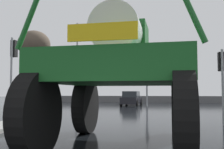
{
  "coord_description": "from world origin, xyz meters",
  "views": [
    {
      "loc": [
        1.37,
        -2.27,
        1.43
      ],
      "look_at": [
        -0.11,
        6.45,
        2.01
      ],
      "focal_mm": 43.63,
      "sensor_mm": 36.0,
      "label": 1
    }
  ],
  "objects_px": {
    "sedan_ahead": "(131,99)",
    "bare_tree_left": "(34,45)",
    "traffic_signal_far_right": "(147,83)",
    "traffic_signal_far_left": "(147,79)",
    "streetlight_far_left": "(78,59)",
    "traffic_signal_near_left": "(13,60)",
    "traffic_signal_near_right": "(222,70)",
    "oversize_sprayer": "(121,76)"
  },
  "relations": [
    {
      "from": "sedan_ahead",
      "to": "bare_tree_left",
      "type": "xyz_separation_m",
      "value": [
        -8.66,
        -5.8,
        5.14
      ]
    },
    {
      "from": "sedan_ahead",
      "to": "traffic_signal_far_right",
      "type": "relative_size",
      "value": 1.32
    },
    {
      "from": "traffic_signal_far_left",
      "to": "streetlight_far_left",
      "type": "xyz_separation_m",
      "value": [
        -7.88,
        2.07,
        2.47
      ]
    },
    {
      "from": "traffic_signal_far_left",
      "to": "bare_tree_left",
      "type": "height_order",
      "value": "bare_tree_left"
    },
    {
      "from": "traffic_signal_near_left",
      "to": "traffic_signal_far_left",
      "type": "bearing_deg",
      "value": 68.23
    },
    {
      "from": "streetlight_far_left",
      "to": "traffic_signal_near_right",
      "type": "bearing_deg",
      "value": -55.87
    },
    {
      "from": "bare_tree_left",
      "to": "traffic_signal_near_right",
      "type": "bearing_deg",
      "value": -38.46
    },
    {
      "from": "sedan_ahead",
      "to": "bare_tree_left",
      "type": "height_order",
      "value": "bare_tree_left"
    },
    {
      "from": "traffic_signal_near_left",
      "to": "traffic_signal_near_right",
      "type": "xyz_separation_m",
      "value": [
        9.92,
        0.01,
        -0.62
      ]
    },
    {
      "from": "sedan_ahead",
      "to": "traffic_signal_far_left",
      "type": "distance_m",
      "value": 3.32
    },
    {
      "from": "traffic_signal_near_left",
      "to": "bare_tree_left",
      "type": "xyz_separation_m",
      "value": [
        -4.38,
        11.37,
        2.84
      ]
    },
    {
      "from": "sedan_ahead",
      "to": "traffic_signal_far_right",
      "type": "bearing_deg",
      "value": -132.49
    },
    {
      "from": "traffic_signal_near_left",
      "to": "bare_tree_left",
      "type": "distance_m",
      "value": 12.51
    },
    {
      "from": "traffic_signal_near_left",
      "to": "traffic_signal_far_left",
      "type": "distance_m",
      "value": 16.4
    },
    {
      "from": "traffic_signal_far_left",
      "to": "bare_tree_left",
      "type": "xyz_separation_m",
      "value": [
        -10.46,
        -3.85,
        3.15
      ]
    },
    {
      "from": "oversize_sprayer",
      "to": "streetlight_far_left",
      "type": "relative_size",
      "value": 0.61
    },
    {
      "from": "sedan_ahead",
      "to": "traffic_signal_far_left",
      "type": "height_order",
      "value": "traffic_signal_far_left"
    },
    {
      "from": "traffic_signal_far_left",
      "to": "traffic_signal_far_right",
      "type": "distance_m",
      "value": 0.39
    },
    {
      "from": "traffic_signal_far_left",
      "to": "traffic_signal_far_right",
      "type": "relative_size",
      "value": 1.16
    },
    {
      "from": "sedan_ahead",
      "to": "traffic_signal_far_right",
      "type": "xyz_separation_m",
      "value": [
        1.74,
        -1.94,
        1.62
      ]
    },
    {
      "from": "oversize_sprayer",
      "to": "streetlight_far_left",
      "type": "height_order",
      "value": "streetlight_far_left"
    },
    {
      "from": "traffic_signal_far_right",
      "to": "streetlight_far_left",
      "type": "distance_m",
      "value": 8.58
    },
    {
      "from": "traffic_signal_near_left",
      "to": "traffic_signal_near_right",
      "type": "height_order",
      "value": "traffic_signal_near_left"
    },
    {
      "from": "oversize_sprayer",
      "to": "sedan_ahead",
      "type": "bearing_deg",
      "value": 7.21
    },
    {
      "from": "streetlight_far_left",
      "to": "oversize_sprayer",
      "type": "bearing_deg",
      "value": -70.48
    },
    {
      "from": "oversize_sprayer",
      "to": "traffic_signal_near_right",
      "type": "relative_size",
      "value": 1.73
    },
    {
      "from": "bare_tree_left",
      "to": "traffic_signal_far_right",
      "type": "bearing_deg",
      "value": 20.36
    },
    {
      "from": "traffic_signal_near_right",
      "to": "streetlight_far_left",
      "type": "distance_m",
      "value": 21.07
    },
    {
      "from": "traffic_signal_far_left",
      "to": "streetlight_far_left",
      "type": "distance_m",
      "value": 8.51
    },
    {
      "from": "sedan_ahead",
      "to": "oversize_sprayer",
      "type": "bearing_deg",
      "value": -169.66
    },
    {
      "from": "traffic_signal_far_right",
      "to": "traffic_signal_far_left",
      "type": "bearing_deg",
      "value": -8.13
    },
    {
      "from": "traffic_signal_near_right",
      "to": "bare_tree_left",
      "type": "height_order",
      "value": "bare_tree_left"
    },
    {
      "from": "traffic_signal_far_left",
      "to": "oversize_sprayer",
      "type": "bearing_deg",
      "value": -89.83
    },
    {
      "from": "streetlight_far_left",
      "to": "sedan_ahead",
      "type": "bearing_deg",
      "value": -1.21
    },
    {
      "from": "sedan_ahead",
      "to": "traffic_signal_near_left",
      "type": "relative_size",
      "value": 1.03
    },
    {
      "from": "traffic_signal_near_left",
      "to": "traffic_signal_far_left",
      "type": "relative_size",
      "value": 1.11
    },
    {
      "from": "traffic_signal_far_left",
      "to": "traffic_signal_far_right",
      "type": "bearing_deg",
      "value": 171.87
    },
    {
      "from": "traffic_signal_near_right",
      "to": "traffic_signal_far_left",
      "type": "height_order",
      "value": "traffic_signal_far_left"
    },
    {
      "from": "traffic_signal_far_left",
      "to": "sedan_ahead",
      "type": "bearing_deg",
      "value": 132.77
    },
    {
      "from": "oversize_sprayer",
      "to": "traffic_signal_near_right",
      "type": "distance_m",
      "value": 6.37
    },
    {
      "from": "sedan_ahead",
      "to": "traffic_signal_near_right",
      "type": "bearing_deg",
      "value": -156.25
    },
    {
      "from": "traffic_signal_far_right",
      "to": "bare_tree_left",
      "type": "relative_size",
      "value": 0.44
    }
  ]
}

